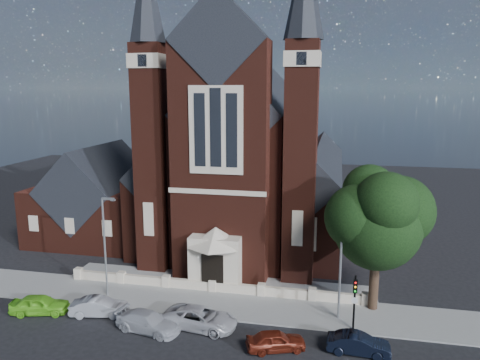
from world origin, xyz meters
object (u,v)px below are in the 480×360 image
(street_lamp_right, at_px, (342,258))
(car_silver_a, at_px, (99,307))
(car_lime_van, at_px, (40,304))
(car_white_suv, at_px, (200,318))
(parish_hall, at_px, (100,201))
(traffic_signal, at_px, (355,296))
(church, at_px, (251,162))
(street_lamp_left, at_px, (106,241))
(car_dark_red, at_px, (276,341))
(street_tree, at_px, (379,221))
(car_silver_b, at_px, (148,322))
(car_navy, at_px, (358,344))

(street_lamp_right, distance_m, car_silver_a, 17.83)
(street_lamp_right, relative_size, car_lime_van, 1.95)
(car_white_suv, bearing_deg, parish_hall, 52.00)
(street_lamp_right, relative_size, car_white_suv, 1.57)
(street_lamp_right, distance_m, traffic_signal, 2.71)
(church, relative_size, parish_hall, 2.86)
(parish_hall, bearing_deg, street_lamp_left, -59.98)
(street_lamp_right, bearing_deg, car_dark_red, -128.38)
(street_tree, height_order, car_silver_a, street_tree)
(church, distance_m, street_lamp_left, 20.84)
(car_silver_b, distance_m, car_white_suv, 3.55)
(car_navy, bearing_deg, street_lamp_left, 79.38)
(car_silver_a, bearing_deg, car_navy, -105.51)
(street_lamp_left, xyz_separation_m, car_dark_red, (14.06, -4.98, -3.96))
(car_lime_van, relative_size, car_dark_red, 1.11)
(traffic_signal, relative_size, car_dark_red, 1.06)
(street_lamp_right, bearing_deg, car_navy, -75.07)
(car_lime_van, relative_size, car_navy, 1.07)
(church, bearing_deg, street_tree, -53.83)
(street_lamp_right, relative_size, car_silver_a, 1.98)
(car_white_suv, xyz_separation_m, car_dark_red, (5.46, -1.70, -0.08))
(street_lamp_left, height_order, car_navy, street_lamp_left)
(car_silver_a, distance_m, car_silver_b, 4.57)
(parish_hall, relative_size, car_dark_red, 3.25)
(traffic_signal, height_order, car_dark_red, traffic_signal)
(street_lamp_left, relative_size, car_silver_b, 1.75)
(car_lime_van, distance_m, car_navy, 22.68)
(traffic_signal, distance_m, car_navy, 3.36)
(street_lamp_right, relative_size, car_silver_b, 1.75)
(street_lamp_left, distance_m, car_dark_red, 15.43)
(church, relative_size, car_white_suv, 6.77)
(parish_hall, relative_size, car_white_suv, 2.37)
(car_silver_a, bearing_deg, car_lime_van, 86.18)
(street_tree, distance_m, car_silver_a, 21.16)
(street_tree, distance_m, street_lamp_left, 20.71)
(street_tree, xyz_separation_m, traffic_signal, (-1.60, -3.28, -4.38))
(car_silver_a, xyz_separation_m, car_navy, (18.27, -1.21, -0.03))
(parish_hall, bearing_deg, car_silver_b, -54.13)
(church, height_order, street_lamp_right, church)
(street_tree, xyz_separation_m, street_lamp_right, (-2.51, -1.71, -2.36))
(car_silver_a, xyz_separation_m, car_white_suv, (7.72, -0.17, 0.04))
(car_dark_red, distance_m, car_navy, 5.13)
(traffic_signal, bearing_deg, parish_hall, 150.02)
(street_lamp_left, height_order, traffic_signal, street_lamp_left)
(street_lamp_left, bearing_deg, car_lime_van, -133.53)
(parish_hall, xyz_separation_m, street_tree, (28.60, -12.29, 2.95))
(traffic_signal, bearing_deg, street_lamp_left, 175.24)
(street_lamp_left, distance_m, car_lime_van, 6.43)
(traffic_signal, bearing_deg, car_navy, -84.99)
(street_lamp_right, xyz_separation_m, car_white_suv, (-9.40, -3.27, -3.88))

